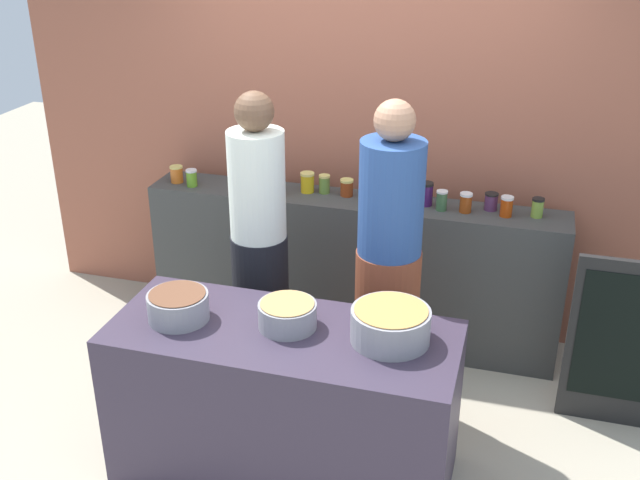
% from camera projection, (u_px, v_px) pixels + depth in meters
% --- Properties ---
extents(ground, '(12.00, 12.00, 0.00)m').
position_uv_depth(ground, '(303.00, 434.00, 4.22)').
color(ground, '#ACA38D').
extents(storefront_wall, '(4.80, 0.12, 3.00)m').
position_uv_depth(storefront_wall, '(367.00, 109.00, 4.86)').
color(storefront_wall, '#9D5842').
rests_on(storefront_wall, ground).
extents(display_shelf, '(2.70, 0.36, 1.00)m').
position_uv_depth(display_shelf, '(351.00, 269.00, 4.97)').
color(display_shelf, '#3A3C3A').
rests_on(display_shelf, ground).
extents(prep_table, '(1.70, 0.70, 0.86)m').
position_uv_depth(prep_table, '(284.00, 404.00, 3.78)').
color(prep_table, '#352C3E').
rests_on(prep_table, ground).
extents(preserve_jar_0, '(0.09, 0.09, 0.11)m').
position_uv_depth(preserve_jar_0, '(177.00, 174.00, 5.01)').
color(preserve_jar_0, orange).
rests_on(preserve_jar_0, display_shelf).
extents(preserve_jar_1, '(0.07, 0.07, 0.11)m').
position_uv_depth(preserve_jar_1, '(192.00, 178.00, 4.95)').
color(preserve_jar_1, '#5D9725').
rests_on(preserve_jar_1, display_shelf).
extents(preserve_jar_2, '(0.07, 0.07, 0.12)m').
position_uv_depth(preserve_jar_2, '(256.00, 179.00, 4.93)').
color(preserve_jar_2, '#3D2256').
rests_on(preserve_jar_2, display_shelf).
extents(preserve_jar_3, '(0.07, 0.07, 0.10)m').
position_uv_depth(preserve_jar_3, '(280.00, 187.00, 4.82)').
color(preserve_jar_3, orange).
rests_on(preserve_jar_3, display_shelf).
extents(preserve_jar_4, '(0.09, 0.09, 0.13)m').
position_uv_depth(preserve_jar_4, '(307.00, 182.00, 4.85)').
color(preserve_jar_4, gold).
rests_on(preserve_jar_4, display_shelf).
extents(preserve_jar_5, '(0.07, 0.07, 0.12)m').
position_uv_depth(preserve_jar_5, '(324.00, 184.00, 4.83)').
color(preserve_jar_5, olive).
rests_on(preserve_jar_5, display_shelf).
extents(preserve_jar_6, '(0.08, 0.08, 0.11)m').
position_uv_depth(preserve_jar_6, '(347.00, 187.00, 4.79)').
color(preserve_jar_6, maroon).
rests_on(preserve_jar_6, display_shelf).
extents(preserve_jar_7, '(0.07, 0.07, 0.13)m').
position_uv_depth(preserve_jar_7, '(371.00, 190.00, 4.71)').
color(preserve_jar_7, '#27502A').
rests_on(preserve_jar_7, display_shelf).
extents(preserve_jar_8, '(0.09, 0.09, 0.15)m').
position_uv_depth(preserve_jar_8, '(426.00, 194.00, 4.64)').
color(preserve_jar_8, '#3D1751').
rests_on(preserve_jar_8, display_shelf).
extents(preserve_jar_9, '(0.07, 0.07, 0.13)m').
position_uv_depth(preserve_jar_9, '(442.00, 200.00, 4.57)').
color(preserve_jar_9, '#395E3A').
rests_on(preserve_jar_9, display_shelf).
extents(preserve_jar_10, '(0.08, 0.08, 0.12)m').
position_uv_depth(preserve_jar_10, '(466.00, 203.00, 4.54)').
color(preserve_jar_10, '#923B12').
rests_on(preserve_jar_10, display_shelf).
extents(preserve_jar_11, '(0.08, 0.08, 0.11)m').
position_uv_depth(preserve_jar_11, '(491.00, 201.00, 4.58)').
color(preserve_jar_11, '#512C52').
rests_on(preserve_jar_11, display_shelf).
extents(preserve_jar_12, '(0.08, 0.08, 0.13)m').
position_uv_depth(preserve_jar_12, '(507.00, 206.00, 4.48)').
color(preserve_jar_12, '#AD3A0C').
rests_on(preserve_jar_12, display_shelf).
extents(preserve_jar_13, '(0.07, 0.07, 0.12)m').
position_uv_depth(preserve_jar_13, '(538.00, 208.00, 4.47)').
color(preserve_jar_13, olive).
rests_on(preserve_jar_13, display_shelf).
extents(cooking_pot_left, '(0.30, 0.30, 0.14)m').
position_uv_depth(cooking_pot_left, '(178.00, 306.00, 3.67)').
color(cooking_pot_left, gray).
rests_on(cooking_pot_left, prep_table).
extents(cooking_pot_center, '(0.28, 0.28, 0.13)m').
position_uv_depth(cooking_pot_center, '(287.00, 315.00, 3.61)').
color(cooking_pot_center, gray).
rests_on(cooking_pot_center, prep_table).
extents(cooking_pot_right, '(0.37, 0.37, 0.17)m').
position_uv_depth(cooking_pot_right, '(390.00, 325.00, 3.49)').
color(cooking_pot_right, gray).
rests_on(cooking_pot_right, prep_table).
extents(cook_with_tongs, '(0.33, 0.33, 1.83)m').
position_uv_depth(cook_with_tongs, '(260.00, 261.00, 4.31)').
color(cook_with_tongs, black).
rests_on(cook_with_tongs, ground).
extents(cook_in_cap, '(0.36, 0.36, 1.85)m').
position_uv_depth(cook_in_cap, '(388.00, 279.00, 4.11)').
color(cook_in_cap, brown).
rests_on(cook_in_cap, ground).
extents(chalkboard_sign, '(0.60, 0.05, 1.03)m').
position_uv_depth(chalkboard_sign, '(623.00, 344.00, 4.11)').
color(chalkboard_sign, black).
rests_on(chalkboard_sign, ground).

